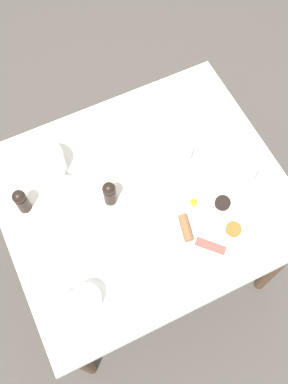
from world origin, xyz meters
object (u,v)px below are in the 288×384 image
at_px(teapot_near, 47,161).
at_px(salt_grinder, 110,193).
at_px(fork_by_plate, 133,159).
at_px(knife_by_plate, 216,131).
at_px(breakfast_plate, 208,223).
at_px(teacup_with_saucer_left, 87,300).
at_px(water_glass_tall, 266,185).
at_px(spoon_for_tea, 132,239).
at_px(creamer_jug, 183,154).
at_px(pepper_grinder, 21,201).

relative_size(teapot_near, salt_grinder, 1.73).
distance_m(fork_by_plate, knife_by_plate, 0.32).
distance_m(breakfast_plate, teapot_near, 0.57).
height_order(teapot_near, teacup_with_saucer_left, teapot_near).
distance_m(water_glass_tall, fork_by_plate, 0.45).
relative_size(teapot_near, fork_by_plate, 1.20).
distance_m(knife_by_plate, spoon_for_tea, 0.50).
bearing_deg(spoon_for_tea, teacup_with_saucer_left, -59.27).
height_order(teapot_near, knife_by_plate, teapot_near).
bearing_deg(teacup_with_saucer_left, salt_grinder, 144.46).
relative_size(breakfast_plate, fork_by_plate, 1.94).
height_order(creamer_jug, pepper_grinder, pepper_grinder).
relative_size(creamer_jug, fork_by_plate, 0.53).
bearing_deg(creamer_jug, breakfast_plate, -8.68).
height_order(teacup_with_saucer_left, pepper_grinder, pepper_grinder).
xyz_separation_m(knife_by_plate, spoon_for_tea, (0.24, -0.44, 0.00)).
bearing_deg(breakfast_plate, creamer_jug, 171.32).
bearing_deg(water_glass_tall, fork_by_plate, -131.48).
bearing_deg(water_glass_tall, knife_by_plate, -174.94).
relative_size(pepper_grinder, knife_by_plate, 0.57).
bearing_deg(pepper_grinder, water_glass_tall, 68.54).
xyz_separation_m(creamer_jug, pepper_grinder, (-0.06, -0.55, 0.02)).
xyz_separation_m(pepper_grinder, knife_by_plate, (0.01, 0.71, -0.06)).
distance_m(water_glass_tall, pepper_grinder, 0.79).
bearing_deg(teapot_near, pepper_grinder, -72.54).
height_order(breakfast_plate, knife_by_plate, breakfast_plate).
bearing_deg(breakfast_plate, fork_by_plate, -159.96).
bearing_deg(pepper_grinder, teacup_with_saucer_left, 10.19).
distance_m(salt_grinder, spoon_for_tea, 0.16).
height_order(teacup_with_saucer_left, knife_by_plate, teacup_with_saucer_left).
distance_m(breakfast_plate, spoon_for_tea, 0.25).
relative_size(teapot_near, creamer_jug, 2.25).
bearing_deg(teapot_near, spoon_for_tea, 0.27).
bearing_deg(spoon_for_tea, knife_by_plate, 118.31).
height_order(water_glass_tall, spoon_for_tea, water_glass_tall).
distance_m(teapot_near, creamer_jug, 0.46).
xyz_separation_m(creamer_jug, spoon_for_tea, (0.19, -0.28, -0.03)).
distance_m(teapot_near, pepper_grinder, 0.16).
xyz_separation_m(teacup_with_saucer_left, spoon_for_tea, (-0.12, 0.20, -0.03)).
height_order(breakfast_plate, teacup_with_saucer_left, teacup_with_saucer_left).
height_order(teacup_with_saucer_left, salt_grinder, salt_grinder).
bearing_deg(teapot_near, water_glass_tall, 35.26).
bearing_deg(creamer_jug, water_glass_tall, 39.10).
distance_m(creamer_jug, salt_grinder, 0.29).
bearing_deg(teapot_near, salt_grinder, 12.91).
xyz_separation_m(water_glass_tall, knife_by_plate, (-0.28, -0.02, -0.05)).
bearing_deg(fork_by_plate, salt_grinder, -51.27).
bearing_deg(fork_by_plate, creamer_jug, 64.88).
distance_m(water_glass_tall, spoon_for_tea, 0.47).
height_order(teapot_near, fork_by_plate, teapot_near).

